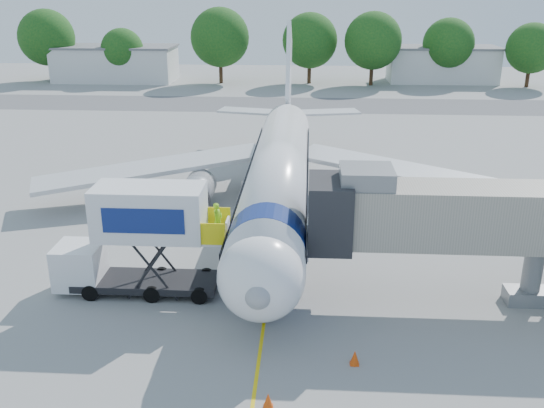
{
  "coord_description": "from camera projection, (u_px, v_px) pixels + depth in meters",
  "views": [
    {
      "loc": [
        1.8,
        -33.33,
        14.47
      ],
      "look_at": [
        -0.05,
        -2.75,
        3.2
      ],
      "focal_mm": 40.0,
      "sensor_mm": 36.0,
      "label": 1
    }
  ],
  "objects": [
    {
      "name": "tree_c",
      "position": [
        220.0,
        37.0,
        89.59
      ],
      "size": [
        8.69,
        8.69,
        11.08
      ],
      "color": "#382314",
      "rests_on": "ground"
    },
    {
      "name": "outbuilding_left",
      "position": [
        116.0,
        63.0,
        93.2
      ],
      "size": [
        18.4,
        8.4,
        5.3
      ],
      "color": "silver",
      "rests_on": "ground"
    },
    {
      "name": "guidance_line",
      "position": [
        276.0,
        238.0,
        36.32
      ],
      "size": [
        0.15,
        70.0,
        0.01
      ],
      "primitive_type": "cube",
      "color": "yellow",
      "rests_on": "ground"
    },
    {
      "name": "jet_bridge",
      "position": [
        441.0,
        216.0,
        27.81
      ],
      "size": [
        13.9,
        3.2,
        6.6
      ],
      "color": "#A1988A",
      "rests_on": "ground"
    },
    {
      "name": "tree_d",
      "position": [
        310.0,
        41.0,
        89.53
      ],
      "size": [
        8.12,
        8.12,
        10.35
      ],
      "color": "#382314",
      "rests_on": "ground"
    },
    {
      "name": "tree_e",
      "position": [
        373.0,
        41.0,
        87.8
      ],
      "size": [
        8.29,
        8.29,
        10.57
      ],
      "color": "#382314",
      "rests_on": "ground"
    },
    {
      "name": "ground",
      "position": [
        276.0,
        238.0,
        36.32
      ],
      "size": [
        160.0,
        160.0,
        0.0
      ],
      "primitive_type": "plane",
      "color": "gray",
      "rests_on": "ground"
    },
    {
      "name": "taxiway_strip",
      "position": [
        294.0,
        105.0,
        75.67
      ],
      "size": [
        120.0,
        10.0,
        0.01
      ],
      "primitive_type": "cube",
      "color": "#59595B",
      "rests_on": "ground"
    },
    {
      "name": "aircraft",
      "position": [
        279.0,
        171.0,
        39.17
      ],
      "size": [
        34.17,
        37.73,
        11.35
      ],
      "color": "white",
      "rests_on": "ground"
    },
    {
      "name": "tree_a",
      "position": [
        47.0,
        37.0,
        91.84
      ],
      "size": [
        8.41,
        8.41,
        10.73
      ],
      "color": "#382314",
      "rests_on": "ground"
    },
    {
      "name": "safety_cone_b",
      "position": [
        268.0,
        401.0,
        21.81
      ],
      "size": [
        0.38,
        0.38,
        0.6
      ],
      "color": "#DA450B",
      "rests_on": "ground"
    },
    {
      "name": "tree_f",
      "position": [
        448.0,
        44.0,
        89.54
      ],
      "size": [
        7.53,
        7.53,
        9.59
      ],
      "color": "#382314",
      "rests_on": "ground"
    },
    {
      "name": "catering_hiloader",
      "position": [
        138.0,
        240.0,
        29.17
      ],
      "size": [
        8.5,
        2.44,
        5.5
      ],
      "color": "black",
      "rests_on": "ground"
    },
    {
      "name": "outbuilding_right",
      "position": [
        442.0,
        64.0,
        92.23
      ],
      "size": [
        16.4,
        7.4,
        5.3
      ],
      "color": "silver",
      "rests_on": "ground"
    },
    {
      "name": "safety_cone_a",
      "position": [
        355.0,
        358.0,
        24.27
      ],
      "size": [
        0.4,
        0.4,
        0.63
      ],
      "color": "#DA450B",
      "rests_on": "ground"
    },
    {
      "name": "tree_b",
      "position": [
        122.0,
        50.0,
        90.79
      ],
      "size": [
        6.31,
        6.31,
        8.05
      ],
      "color": "#382314",
      "rests_on": "ground"
    },
    {
      "name": "tree_g",
      "position": [
        532.0,
        48.0,
        86.51
      ],
      "size": [
        7.15,
        7.15,
        9.12
      ],
      "color": "#382314",
      "rests_on": "ground"
    }
  ]
}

